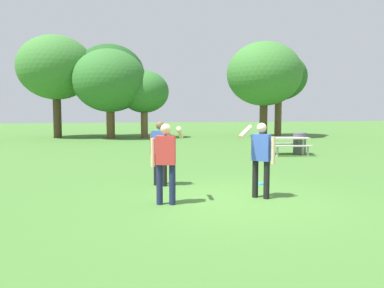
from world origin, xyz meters
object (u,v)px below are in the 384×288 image
object	(u,v)px
person_thrower	(160,149)
tree_far_right	(110,74)
person_catcher	(261,154)
frisbee	(260,183)
tree_back_left	(264,74)
trash_can_beside_table	(300,143)
tree_slender_mid	(144,92)
tree_back_right	(279,77)
tree_tall_left	(56,68)
tree_broad_center	(110,81)
picnic_table_near	(288,142)
person_bystander	(166,157)

from	to	relation	value
person_thrower	tree_far_right	xyz separation A→B (m)	(-0.80, 19.56, 3.76)
person_catcher	frisbee	size ratio (longest dim) A/B	5.75
person_thrower	tree_back_left	distance (m)	19.87
trash_can_beside_table	tree_slender_mid	size ratio (longest dim) A/B	0.20
frisbee	tree_back_right	size ratio (longest dim) A/B	0.04
tree_tall_left	tree_broad_center	xyz separation A→B (m)	(3.75, -1.72, -0.99)
tree_tall_left	tree_broad_center	world-z (taller)	tree_tall_left
trash_can_beside_table	tree_slender_mid	xyz separation A→B (m)	(-5.61, 12.09, 2.81)
picnic_table_near	person_thrower	bearing A→B (deg)	-139.35
person_catcher	picnic_table_near	xyz separation A→B (m)	(4.57, 7.45, -0.40)
person_bystander	tree_broad_center	bearing A→B (deg)	92.00
tree_broad_center	tree_back_right	bearing A→B (deg)	0.06
tree_broad_center	tree_far_right	world-z (taller)	tree_far_right
trash_can_beside_table	tree_slender_mid	distance (m)	13.63
tree_tall_left	tree_back_right	bearing A→B (deg)	-5.84
frisbee	tree_back_left	distance (m)	19.22
tree_back_right	tree_far_right	bearing A→B (deg)	172.49
person_catcher	tree_slender_mid	size ratio (longest dim) A/B	0.34
frisbee	tree_slender_mid	world-z (taller)	tree_slender_mid
picnic_table_near	tree_back_right	xyz separation A→B (m)	(5.55, 12.31, 4.01)
tree_broad_center	tree_back_right	size ratio (longest dim) A/B	0.97
person_bystander	tree_broad_center	xyz separation A→B (m)	(-0.69, 19.82, 3.09)
tree_tall_left	tree_back_right	xyz separation A→B (m)	(16.65, -1.70, -0.47)
person_thrower	tree_broad_center	xyz separation A→B (m)	(-0.87, 17.86, 3.11)
trash_can_beside_table	tree_far_right	xyz separation A→B (m)	(-7.93, 13.81, 4.22)
frisbee	picnic_table_near	bearing A→B (deg)	56.52
frisbee	tree_broad_center	size ratio (longest dim) A/B	0.05
tree_back_right	picnic_table_near	bearing A→B (deg)	-114.28
person_thrower	person_bystander	size ratio (longest dim) A/B	1.00
trash_can_beside_table	tree_far_right	size ratio (longest dim) A/B	0.14
person_thrower	tree_far_right	distance (m)	19.94
person_bystander	tree_broad_center	size ratio (longest dim) A/B	0.26
person_thrower	tree_tall_left	distance (m)	20.53
trash_can_beside_table	tree_slender_mid	bearing A→B (deg)	114.89
tree_back_right	frisbee	bearing A→B (deg)	-117.45
frisbee	tree_slender_mid	xyz separation A→B (m)	(-1.03, 18.22, 3.28)
person_thrower	person_catcher	world-z (taller)	same
person_bystander	tree_slender_mid	distance (m)	20.03
person_bystander	picnic_table_near	distance (m)	10.06
tree_tall_left	picnic_table_near	bearing A→B (deg)	-51.61
person_catcher	person_bystander	distance (m)	2.09
person_thrower	tree_slender_mid	world-z (taller)	tree_slender_mid
person_bystander	tree_back_right	size ratio (longest dim) A/B	0.25
trash_can_beside_table	tree_tall_left	distance (m)	18.70
picnic_table_near	tree_broad_center	distance (m)	14.74
person_bystander	tree_back_right	xyz separation A→B (m)	(12.21, 19.84, 3.61)
tree_far_right	picnic_table_near	bearing A→B (deg)	-62.53
person_bystander	tree_slender_mid	xyz separation A→B (m)	(1.70, 19.82, 2.33)
person_bystander	person_catcher	bearing A→B (deg)	2.07
tree_tall_left	tree_far_right	bearing A→B (deg)	-0.16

